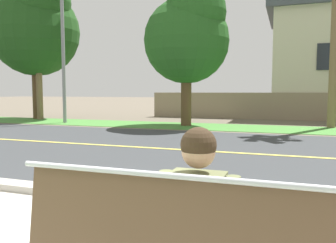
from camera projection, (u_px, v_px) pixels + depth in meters
ground_plane at (208, 142)px, 9.89m from camera, size 140.00×140.00×0.00m
curb_edge at (116, 198)px, 4.57m from camera, size 44.00×0.30×0.11m
street_asphalt at (195, 151)px, 8.48m from camera, size 52.00×8.00×0.01m
road_centre_line at (195, 150)px, 8.48m from camera, size 48.00×0.14×0.01m
far_verge_grass at (231, 127)px, 13.87m from camera, size 48.00×2.80×0.02m
seated_person_olive at (201, 213)px, 2.23m from camera, size 0.52×0.68×1.25m
streetlamp at (65, 29)px, 15.79m from camera, size 0.24×2.10×7.64m
shade_tree_far_left at (36, 25)px, 17.77m from camera, size 4.57×4.57×7.54m
shade_tree_left at (189, 34)px, 14.25m from camera, size 3.59×3.59×5.92m
garden_wall at (272, 106)px, 17.83m from camera, size 13.00×0.36×1.40m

